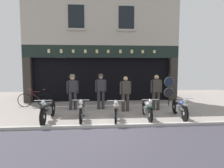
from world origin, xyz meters
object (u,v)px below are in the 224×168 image
shopkeeper_center (101,90)px  leaning_bicycle (34,99)px  advert_board_far (45,72)px  motorcycle_center_left (82,110)px  advert_board_near (64,71)px  salesman_left (73,90)px  motorcycle_center (116,110)px  salesman_right (125,92)px  assistant_far_right (156,91)px  motorcycle_right (180,107)px  motorcycle_left (48,110)px  motorcycle_center_right (147,109)px  tyre_sign_pole (169,88)px

shopkeeper_center → leaning_bicycle: bearing=-26.3°
shopkeeper_center → advert_board_far: 4.05m
motorcycle_center_left → advert_board_near: advert_board_near is taller
motorcycle_center_left → advert_board_far: size_ratio=1.79×
salesman_left → motorcycle_center_left: bearing=94.5°
shopkeeper_center → motorcycle_center: bearing=92.2°
salesman_left → salesman_right: (2.48, -0.53, -0.05)m
shopkeeper_center → advert_board_near: (-2.10, 2.36, 0.82)m
advert_board_far → leaning_bicycle: 2.04m
assistant_far_right → salesman_right: bearing=1.5°
motorcycle_right → assistant_far_right: bearing=-62.6°
motorcycle_left → salesman_right: salesman_right is taller
motorcycle_center → shopkeeper_center: shopkeeper_center is taller
motorcycle_center_right → salesman_left: 3.73m
motorcycle_center_left → assistant_far_right: 3.78m
salesman_right → advert_board_far: bearing=-47.9°
advert_board_far → motorcycle_right: bearing=-33.7°
motorcycle_center → salesman_right: size_ratio=1.22×
leaning_bicycle → motorcycle_left: bearing=26.4°
motorcycle_left → salesman_right: bearing=-155.3°
shopkeeper_center → salesman_right: size_ratio=1.06×
shopkeeper_center → motorcycle_right: bearing=136.9°
advert_board_near → salesman_right: bearing=-42.4°
salesman_left → salesman_right: bearing=156.2°
motorcycle_left → advert_board_far: (-1.09, 4.30, 1.31)m
salesman_right → motorcycle_center_right: bearing=102.3°
motorcycle_right → advert_board_near: size_ratio=2.21×
salesman_left → assistant_far_right: (3.99, -0.41, -0.02)m
motorcycle_center_left → shopkeeper_center: bearing=-111.0°
salesman_left → advert_board_far: advert_board_far is taller
motorcycle_center_left → motorcycle_center_right: size_ratio=0.99×
shopkeeper_center → tyre_sign_pole: (3.65, 0.57, 0.00)m
advert_board_far → tyre_sign_pole: bearing=-14.6°
tyre_sign_pole → motorcycle_center_left: bearing=-150.2°
motorcycle_right → advert_board_far: (-6.39, 4.26, 1.32)m
motorcycle_center → assistant_far_right: bearing=-135.2°
motorcycle_left → leaning_bicycle: size_ratio=1.19×
assistant_far_right → advert_board_far: bearing=-29.0°
leaning_bicycle → shopkeeper_center: bearing=77.3°
salesman_right → advert_board_far: advert_board_far is taller
salesman_right → motorcycle_center: bearing=54.4°
salesman_left → leaning_bicycle: size_ratio=0.99×
motorcycle_center → tyre_sign_pole: size_ratio=1.17×
motorcycle_center_left → advert_board_near: size_ratio=2.25×
motorcycle_center_right → advert_board_near: bearing=-43.4°
motorcycle_center_right → advert_board_far: advert_board_far is taller
salesman_left → advert_board_near: size_ratio=1.95×
motorcycle_center_right → salesman_right: (-0.67, 1.38, 0.49)m
motorcycle_left → motorcycle_center: 2.65m
shopkeeper_center → assistant_far_right: bearing=157.7°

